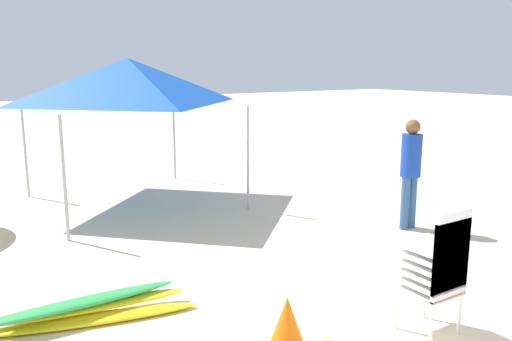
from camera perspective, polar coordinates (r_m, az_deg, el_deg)
stacked_plastic_chairs at (r=5.35m, az=19.32°, el=-9.53°), size 0.48×0.48×1.29m
surfboard_pile at (r=5.86m, az=-18.02°, el=-14.23°), size 2.25×0.84×0.24m
lifeguard_far_right at (r=8.66m, az=16.46°, el=0.44°), size 0.32×0.32×1.77m
popup_canopy at (r=10.04m, az=-13.76°, el=9.44°), size 3.25×3.25×2.73m
traffic_cone_near at (r=4.96m, az=3.40°, el=-16.47°), size 0.39×0.39×0.56m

